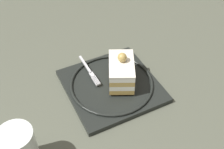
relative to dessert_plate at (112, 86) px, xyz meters
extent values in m
plane|color=#4F5244|center=(0.00, 0.01, -0.01)|extent=(2.40, 2.40, 0.00)
cube|color=black|center=(0.00, 0.00, 0.00)|extent=(0.25, 0.25, 0.01)
torus|color=black|center=(0.00, 0.00, 0.01)|extent=(0.24, 0.24, 0.01)
cube|color=tan|center=(0.00, -0.02, 0.02)|extent=(0.11, 0.09, 0.01)
cube|color=white|center=(0.00, -0.02, 0.03)|extent=(0.11, 0.09, 0.01)
cube|color=tan|center=(0.00, -0.02, 0.04)|extent=(0.11, 0.09, 0.01)
cube|color=white|center=(0.00, -0.02, 0.06)|extent=(0.11, 0.09, 0.01)
cube|color=white|center=(0.00, -0.02, 0.07)|extent=(0.11, 0.09, 0.00)
sphere|color=tan|center=(0.01, -0.03, 0.08)|extent=(0.02, 0.02, 0.02)
cube|color=silver|center=(0.08, 0.05, 0.01)|extent=(0.07, 0.02, 0.00)
cube|color=silver|center=(0.04, 0.04, 0.01)|extent=(0.02, 0.01, 0.00)
cube|color=silver|center=(0.02, 0.04, 0.01)|extent=(0.03, 0.01, 0.00)
cube|color=silver|center=(0.02, 0.04, 0.01)|extent=(0.03, 0.01, 0.00)
cube|color=silver|center=(0.02, 0.03, 0.01)|extent=(0.03, 0.01, 0.00)
cube|color=silver|center=(0.02, 0.03, 0.01)|extent=(0.03, 0.01, 0.00)
camera|label=1|loc=(-0.48, 0.15, 0.53)|focal=46.75mm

